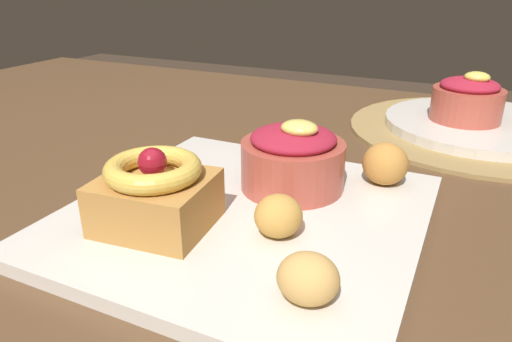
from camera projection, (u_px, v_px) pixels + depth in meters
name	position (u px, v px, depth m)	size (l,w,h in m)	color
dining_table	(271.00, 253.00, 0.52)	(1.54, 0.91, 0.73)	brown
woven_placemat	(479.00, 131.00, 0.63)	(0.34, 0.34, 0.01)	#997A47
front_plate	(246.00, 216.00, 0.40)	(0.29, 0.29, 0.01)	silver
cake_slice	(155.00, 193.00, 0.37)	(0.09, 0.08, 0.07)	#B77F3D
berry_ramekin	(293.00, 158.00, 0.43)	(0.10, 0.10, 0.07)	#B24C3D
fritter_front	(308.00, 278.00, 0.29)	(0.04, 0.04, 0.03)	tan
fritter_middle	(278.00, 216.00, 0.36)	(0.04, 0.04, 0.03)	gold
fritter_back	(385.00, 164.00, 0.44)	(0.04, 0.04, 0.04)	#BC7F38
back_plate	(481.00, 124.00, 0.63)	(0.25, 0.25, 0.01)	silver
back_ramekin	(468.00, 99.00, 0.61)	(0.09, 0.09, 0.07)	#B24C3D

